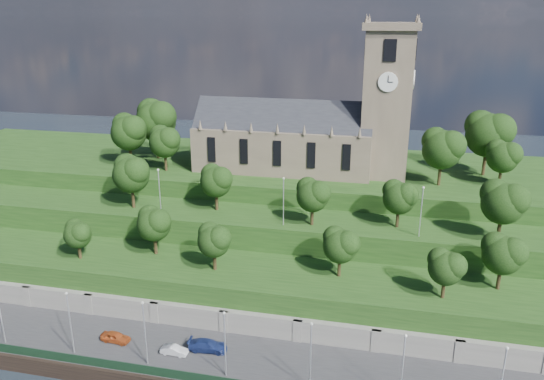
% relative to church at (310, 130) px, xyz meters
% --- Properties ---
extents(promenade, '(160.00, 12.00, 2.00)m').
position_rel_church_xyz_m(promenade, '(-0.79, -39.98, -21.52)').
color(promenade, '#2D2D30').
rests_on(promenade, ground).
extents(retaining_wall, '(160.00, 2.10, 5.00)m').
position_rel_church_xyz_m(retaining_wall, '(-0.79, -34.01, -20.02)').
color(retaining_wall, slate).
rests_on(retaining_wall, ground).
extents(embankment_lower, '(160.00, 12.00, 8.00)m').
position_rel_church_xyz_m(embankment_lower, '(-0.79, -27.98, -18.52)').
color(embankment_lower, '#1C3D14').
rests_on(embankment_lower, ground).
extents(embankment_upper, '(160.00, 10.00, 12.00)m').
position_rel_church_xyz_m(embankment_upper, '(-0.79, -16.98, -16.52)').
color(embankment_upper, '#1C3D14').
rests_on(embankment_upper, ground).
extents(hilltop, '(160.00, 32.00, 15.00)m').
position_rel_church_xyz_m(hilltop, '(-0.79, 4.02, -15.02)').
color(hilltop, '#1C3D14').
rests_on(hilltop, ground).
extents(church, '(38.60, 12.35, 27.60)m').
position_rel_church_xyz_m(church, '(0.00, 0.00, 0.00)').
color(church, brown).
rests_on(church, hilltop).
extents(trees_lower, '(64.03, 8.80, 7.73)m').
position_rel_church_xyz_m(trees_lower, '(2.67, -27.60, -9.68)').
color(trees_lower, black).
rests_on(trees_lower, embankment_lower).
extents(trees_upper, '(63.17, 8.51, 8.95)m').
position_rel_church_xyz_m(trees_upper, '(1.44, -17.91, -4.94)').
color(trees_upper, black).
rests_on(trees_upper, embankment_upper).
extents(trees_hilltop, '(72.98, 16.66, 11.79)m').
position_rel_church_xyz_m(trees_hilltop, '(-2.43, -0.43, -0.39)').
color(trees_hilltop, black).
rests_on(trees_hilltop, hilltop).
extents(lamp_posts_promenade, '(60.36, 0.36, 8.59)m').
position_rel_church_xyz_m(lamp_posts_promenade, '(-2.79, -43.48, -15.61)').
color(lamp_posts_promenade, '#B2B2B7').
rests_on(lamp_posts_promenade, promenade).
extents(lamp_posts_upper, '(40.36, 0.36, 7.59)m').
position_rel_church_xyz_m(lamp_posts_upper, '(-0.79, -19.98, -6.12)').
color(lamp_posts_upper, '#B2B2B7').
rests_on(lamp_posts_upper, embankment_upper).
extents(car_left, '(4.04, 1.87, 1.34)m').
position_rel_church_xyz_m(car_left, '(-18.83, -40.16, -19.85)').
color(car_left, '#AC491C').
rests_on(car_left, promenade).
extents(car_middle, '(3.50, 1.29, 1.14)m').
position_rel_church_xyz_m(car_middle, '(-10.33, -41.00, -19.95)').
color(car_middle, '#B6B7BB').
rests_on(car_middle, promenade).
extents(car_right, '(5.11, 2.35, 1.45)m').
position_rel_church_xyz_m(car_right, '(-6.49, -39.33, -19.80)').
color(car_right, navy).
rests_on(car_right, promenade).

